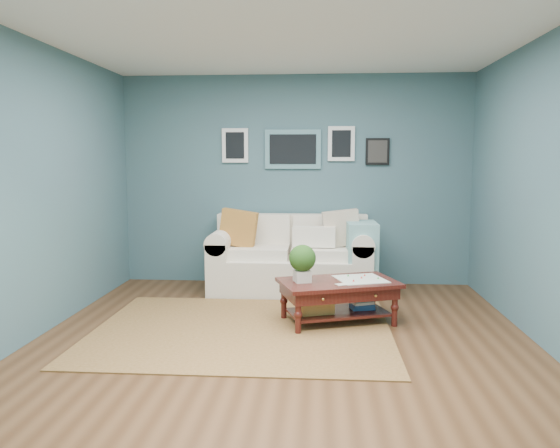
{
  "coord_description": "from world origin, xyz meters",
  "views": [
    {
      "loc": [
        0.32,
        -4.6,
        1.62
      ],
      "look_at": [
        -0.09,
        1.0,
        0.95
      ],
      "focal_mm": 35.0,
      "sensor_mm": 36.0,
      "label": 1
    }
  ],
  "objects": [
    {
      "name": "room_shell",
      "position": [
        0.0,
        0.06,
        1.36
      ],
      "size": [
        5.0,
        5.02,
        2.7
      ],
      "color": "brown",
      "rests_on": "ground"
    },
    {
      "name": "area_rug",
      "position": [
        -0.41,
        0.39,
        0.01
      ],
      "size": [
        2.81,
        2.25,
        0.01
      ],
      "primitive_type": "cube",
      "color": "brown",
      "rests_on": "ground"
    },
    {
      "name": "loveseat",
      "position": [
        0.06,
        2.03,
        0.42
      ],
      "size": [
        2.01,
        0.91,
        1.03
      ],
      "color": "white",
      "rests_on": "ground"
    },
    {
      "name": "coffee_table",
      "position": [
        0.45,
        0.71,
        0.35
      ],
      "size": [
        1.29,
        0.99,
        0.79
      ],
      "rotation": [
        0.0,
        0.0,
        0.33
      ],
      "color": "#370B0A",
      "rests_on": "ground"
    }
  ]
}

